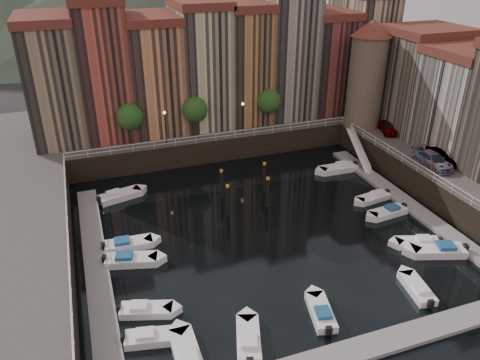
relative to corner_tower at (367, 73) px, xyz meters
name	(u,v)px	position (x,y,z in m)	size (l,w,h in m)	color
ground	(264,226)	(-20.00, -14.50, -10.19)	(200.00, 200.00, 0.00)	black
quay_far	(196,126)	(-20.00, 11.50, -8.69)	(80.00, 20.00, 3.00)	black
dock_left	(96,264)	(-36.20, -15.50, -10.02)	(2.00, 28.00, 0.35)	gray
dock_right	(406,202)	(-3.80, -15.50, -10.02)	(2.00, 28.00, 0.35)	gray
dock_near	(357,351)	(-20.00, -31.50, -10.02)	(30.00, 2.00, 0.35)	gray
mountains	(127,8)	(-18.28, 95.50, -2.28)	(145.00, 100.00, 18.00)	#2D382D
far_terrace	(222,62)	(-16.69, 9.00, 0.76)	(48.70, 10.30, 17.50)	#8F795B
right_terrace	(468,96)	(6.50, -10.70, -0.64)	(9.30, 24.30, 14.00)	#726556
corner_tower	(367,73)	(0.00, 0.00, 0.00)	(5.20, 5.20, 13.80)	#6B5B4C
promenade_trees	(200,109)	(-21.33, 3.70, -3.61)	(21.20, 3.20, 5.20)	black
street_lamps	(205,117)	(-21.00, 2.70, -4.30)	(10.36, 0.36, 4.18)	black
railings	(247,172)	(-20.00, -9.62, -6.41)	(36.08, 34.04, 0.52)	white
gangway	(359,148)	(-2.90, -4.50, -8.28)	(2.78, 8.32, 3.73)	white
mooring_pilings	(245,189)	(-20.03, -9.31, -8.54)	(5.88, 4.03, 3.78)	black
boat_left_0	(152,337)	(-33.13, -25.71, -9.87)	(4.34, 2.32, 0.97)	white
boat_left_1	(145,310)	(-33.12, -22.76, -9.87)	(4.31, 2.65, 0.97)	white
boat_left_2	(130,260)	(-33.31, -16.10, -9.83)	(4.88, 2.82, 1.09)	white
boat_left_3	(128,244)	(-33.22, -13.59, -9.84)	(4.63, 1.88, 1.05)	white
boat_left_4	(119,196)	(-32.87, -3.96, -9.82)	(5.02, 2.91, 1.12)	white
boat_right_0	(439,250)	(-6.77, -24.09, -9.81)	(5.14, 3.22, 1.15)	white
boat_right_1	(419,243)	(-7.64, -22.40, -9.86)	(4.36, 2.76, 0.98)	white
boat_right_2	(389,212)	(-6.97, -16.78, -9.86)	(4.44, 1.99, 1.00)	white
boat_right_3	(374,197)	(-6.61, -13.60, -9.87)	(4.22, 2.03, 0.95)	white
boat_right_4	(339,168)	(-6.51, -5.97, -9.82)	(4.88, 1.84, 1.12)	white
boat_near_0	(187,355)	(-31.16, -28.09, -9.83)	(1.77, 4.77, 1.09)	white
boat_near_1	(248,340)	(-26.77, -28.25, -9.84)	(2.87, 4.64, 1.04)	white
boat_near_2	(321,313)	(-20.64, -27.53, -9.86)	(2.43, 4.40, 0.99)	white
boat_near_3	(418,289)	(-11.99, -27.72, -9.87)	(2.16, 4.27, 0.96)	white
car_a	(388,128)	(1.83, -3.47, -6.45)	(1.76, 4.37, 1.49)	gray
car_b	(441,157)	(1.82, -13.28, -6.45)	(1.57, 4.51, 1.48)	gray
car_c	(433,161)	(0.31, -13.80, -6.43)	(2.13, 5.23, 1.52)	gray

